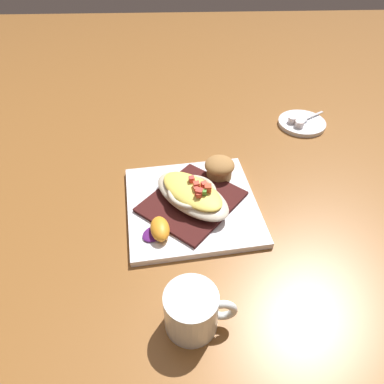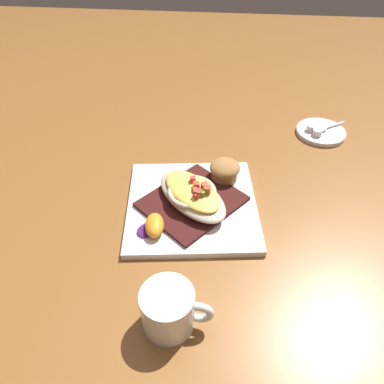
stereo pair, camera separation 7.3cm
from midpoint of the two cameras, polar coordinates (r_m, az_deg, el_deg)
ground_plane at (r=0.76m, az=-2.75°, el=-2.54°), size 2.60×2.60×0.00m
square_plate at (r=0.76m, az=-2.77°, el=-2.18°), size 0.29×0.29×0.01m
folded_napkin at (r=0.75m, az=-2.79°, el=-1.62°), size 0.24×0.24×0.01m
gratin_dish at (r=0.73m, az=-2.83°, el=-0.35°), size 0.20×0.19×0.05m
muffin at (r=0.80m, az=1.68°, el=3.68°), size 0.07×0.07×0.05m
orange_garnish at (r=0.69m, az=-8.20°, el=-5.95°), size 0.06×0.06×0.03m
coffee_mug at (r=0.58m, az=-3.76°, el=-18.41°), size 0.08×0.11×0.08m
creamer_saucer at (r=1.04m, az=14.80°, el=10.24°), size 0.13×0.13×0.01m
spoon at (r=1.04m, az=15.19°, el=10.80°), size 0.06×0.09×0.01m
creamer_cup_0 at (r=1.02m, az=13.43°, el=10.83°), size 0.02×0.02×0.02m
creamer_cup_1 at (r=1.01m, az=14.41°, el=10.18°), size 0.02×0.02×0.02m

